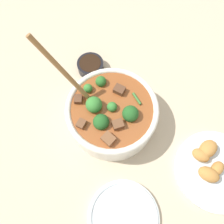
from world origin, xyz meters
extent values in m
plane|color=#C6B293|center=(0.00, 0.00, 0.00)|extent=(4.00, 4.00, 0.00)
cylinder|color=white|center=(0.00, 0.00, 0.04)|extent=(0.25, 0.25, 0.09)
torus|color=white|center=(0.00, 0.00, 0.09)|extent=(0.25, 0.25, 0.02)
cylinder|color=brown|center=(0.00, 0.00, 0.06)|extent=(0.23, 0.23, 0.05)
sphere|color=#387F33|center=(0.00, 0.00, 0.10)|extent=(0.03, 0.03, 0.03)
cylinder|color=#6B9956|center=(0.00, 0.00, 0.08)|extent=(0.01, 0.01, 0.01)
sphere|color=#2D6B28|center=(0.07, -0.04, 0.10)|extent=(0.03, 0.03, 0.03)
cylinder|color=#6B9956|center=(0.07, -0.04, 0.08)|extent=(0.01, 0.01, 0.01)
sphere|color=#387F33|center=(0.04, 0.03, 0.10)|extent=(0.04, 0.04, 0.04)
cylinder|color=#6B9956|center=(0.04, 0.03, 0.07)|extent=(0.02, 0.02, 0.02)
sphere|color=#235B23|center=(-0.01, 0.05, 0.10)|extent=(0.04, 0.04, 0.04)
cylinder|color=#6B9956|center=(-0.01, 0.05, 0.07)|extent=(0.01, 0.01, 0.02)
sphere|color=#235B23|center=(-0.05, -0.01, 0.10)|extent=(0.04, 0.04, 0.04)
cylinder|color=#6B9956|center=(-0.05, -0.01, 0.07)|extent=(0.02, 0.02, 0.02)
sphere|color=#387F33|center=(0.09, 0.00, 0.10)|extent=(0.02, 0.02, 0.02)
cylinder|color=#6B9956|center=(0.09, 0.00, 0.08)|extent=(0.01, 0.01, 0.01)
cube|color=brown|center=(0.02, -0.05, 0.09)|extent=(0.03, 0.03, 0.02)
cube|color=brown|center=(0.03, 0.09, 0.09)|extent=(0.02, 0.03, 0.02)
cube|color=brown|center=(-0.05, 0.07, 0.09)|extent=(0.03, 0.03, 0.02)
cube|color=brown|center=(0.08, 0.04, 0.09)|extent=(0.03, 0.03, 0.02)
cube|color=brown|center=(-0.04, 0.03, 0.09)|extent=(0.03, 0.04, 0.02)
cylinder|color=#3D7533|center=(-0.03, -0.06, 0.09)|extent=(0.04, 0.02, 0.01)
ellipsoid|color=olive|center=(0.06, 0.02, 0.08)|extent=(0.04, 0.03, 0.01)
cylinder|color=olive|center=(0.12, 0.03, 0.18)|extent=(0.13, 0.05, 0.21)
cylinder|color=black|center=(0.17, -0.09, 0.02)|extent=(0.09, 0.09, 0.03)
cylinder|color=black|center=(0.17, -0.09, 0.03)|extent=(0.07, 0.07, 0.01)
cylinder|color=white|center=(-0.19, 0.19, 0.01)|extent=(0.18, 0.18, 0.01)
torus|color=white|center=(-0.19, 0.19, 0.01)|extent=(0.18, 0.18, 0.01)
cylinder|color=white|center=(-0.31, -0.07, 0.01)|extent=(0.22, 0.22, 0.01)
ellipsoid|color=#BC7F3D|center=(-0.26, -0.10, 0.03)|extent=(0.04, 0.06, 0.03)
ellipsoid|color=#BC7F3D|center=(-0.26, -0.07, 0.03)|extent=(0.05, 0.04, 0.03)
ellipsoid|color=#BC7F3D|center=(-0.30, -0.04, 0.03)|extent=(0.06, 0.05, 0.03)
ellipsoid|color=#BC7F3D|center=(-0.27, -0.09, 0.03)|extent=(0.05, 0.06, 0.04)
ellipsoid|color=#BC7F3D|center=(-0.31, -0.07, 0.03)|extent=(0.03, 0.04, 0.03)
camera|label=1|loc=(-0.15, 0.18, 0.62)|focal=35.00mm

